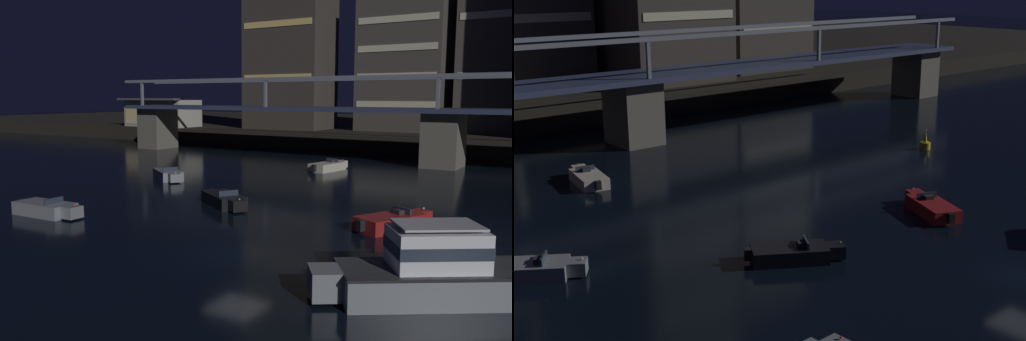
{
  "view_description": "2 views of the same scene",
  "coord_description": "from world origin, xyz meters",
  "views": [
    {
      "loc": [
        13.81,
        -19.87,
        7.24
      ],
      "look_at": [
        -6.08,
        11.11,
        2.2
      ],
      "focal_mm": 38.19,
      "sensor_mm": 36.0,
      "label": 1
    },
    {
      "loc": [
        -29.5,
        -15.32,
        14.12
      ],
      "look_at": [
        -0.99,
        17.75,
        1.82
      ],
      "focal_mm": 48.47,
      "sensor_mm": 36.0,
      "label": 2
    }
  ],
  "objects": [
    {
      "name": "speedboat_near_center",
      "position": [
        -8.74,
        28.42,
        0.41
      ],
      "size": [
        2.45,
        5.23,
        1.16
      ],
      "color": "beige",
      "rests_on": "ground"
    },
    {
      "name": "waterfront_pavilion",
      "position": [
        -49.07,
        48.94,
        4.44
      ],
      "size": [
        12.4,
        7.4,
        4.7
      ],
      "color": "#B2AD9E",
      "rests_on": "far_riverbank"
    },
    {
      "name": "speedboat_mid_center",
      "position": [
        4.37,
        8.74,
        0.41
      ],
      "size": [
        3.32,
        4.98,
        1.16
      ],
      "color": "maroon",
      "rests_on": "ground"
    },
    {
      "name": "river_bridge",
      "position": [
        0.0,
        37.03,
        4.43
      ],
      "size": [
        84.25,
        6.4,
        9.38
      ],
      "color": "#605B51",
      "rests_on": "ground"
    },
    {
      "name": "speedboat_near_right",
      "position": [
        -14.52,
        0.65,
        0.41
      ],
      "size": [
        5.21,
        1.95,
        1.16
      ],
      "color": "gray",
      "rests_on": "ground"
    },
    {
      "name": "speedboat_mid_right",
      "position": [
        -18.1,
        15.64,
        0.41
      ],
      "size": [
        4.77,
        3.85,
        1.16
      ],
      "color": "gray",
      "rests_on": "ground"
    },
    {
      "name": "ground_plane",
      "position": [
        0.0,
        0.0,
        0.0
      ],
      "size": [
        400.0,
        400.0,
        0.0
      ],
      "primitive_type": "plane",
      "color": "black"
    },
    {
      "name": "speedboat_far_left",
      "position": [
        -7.07,
        8.83,
        0.41
      ],
      "size": [
        4.81,
        3.74,
        1.16
      ],
      "color": "black",
      "rests_on": "ground"
    },
    {
      "name": "cabin_cruiser_near_left",
      "position": [
        9.31,
        -0.52,
        1.05
      ],
      "size": [
        8.69,
        6.89,
        2.79
      ],
      "color": "gray",
      "rests_on": "ground"
    },
    {
      "name": "far_riverbank",
      "position": [
        0.0,
        85.04,
        1.1
      ],
      "size": [
        240.0,
        80.0,
        2.2
      ],
      "primitive_type": "cube",
      "color": "black",
      "rests_on": "ground"
    },
    {
      "name": "tower_west_tall",
      "position": [
        -11.3,
        59.6,
        12.09
      ],
      "size": [
        12.25,
        9.01,
        20.08
      ],
      "color": "#423D38",
      "rests_on": "far_riverbank"
    }
  ]
}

